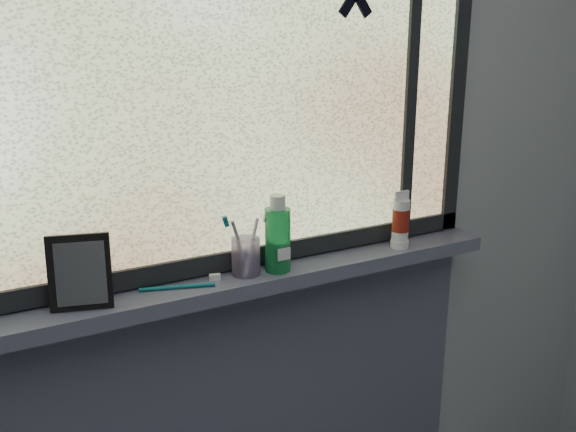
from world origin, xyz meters
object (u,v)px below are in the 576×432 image
Objects in this scene: mouthwash_bottle at (278,233)px; cream_tube at (401,218)px; vanity_mirror at (80,272)px; toothbrush_cup at (246,256)px.

mouthwash_bottle reaches higher than cream_tube.
mouthwash_bottle is 0.40m from cream_tube.
cream_tube is (0.89, -0.01, 0.00)m from vanity_mirror.
vanity_mirror is 1.44× the size of cream_tube.
vanity_mirror is 0.89m from cream_tube.
toothbrush_cup is 0.10m from mouthwash_bottle.
mouthwash_bottle reaches higher than toothbrush_cup.
vanity_mirror is 1.78× the size of toothbrush_cup.
cream_tube is at bearing -0.93° from mouthwash_bottle.
toothbrush_cup is 0.81× the size of cream_tube.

